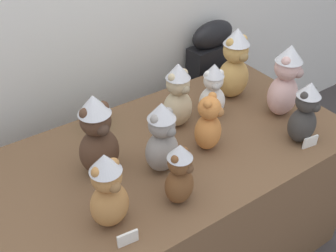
{
  "coord_description": "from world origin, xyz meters",
  "views": [
    {
      "loc": [
        -0.73,
        -0.82,
        1.78
      ],
      "look_at": [
        0.0,
        0.25,
        0.83
      ],
      "focal_mm": 43.87,
      "sensor_mm": 36.0,
      "label": 1
    }
  ],
  "objects_px": {
    "teddy_bear_snow": "(213,91)",
    "display_table": "(168,209)",
    "teddy_bear_ginger": "(209,124)",
    "teddy_bear_blush": "(285,82)",
    "instrument_case": "(209,94)",
    "teddy_bear_honey": "(234,64)",
    "party_cup_green": "(97,116)",
    "teddy_bear_chestnut": "(180,174)",
    "teddy_bear_cocoa": "(98,136)",
    "teddy_bear_caramel": "(108,191)",
    "teddy_bear_sand": "(178,96)",
    "teddy_bear_charcoal": "(305,113)",
    "teddy_bear_ash": "(162,138)"
  },
  "relations": [
    {
      "from": "instrument_case",
      "to": "teddy_bear_snow",
      "type": "distance_m",
      "value": 0.68
    },
    {
      "from": "teddy_bear_chestnut",
      "to": "teddy_bear_snow",
      "type": "bearing_deg",
      "value": 17.51
    },
    {
      "from": "teddy_bear_sand",
      "to": "teddy_bear_blush",
      "type": "bearing_deg",
      "value": -30.69
    },
    {
      "from": "instrument_case",
      "to": "teddy_bear_ginger",
      "type": "height_order",
      "value": "teddy_bear_ginger"
    },
    {
      "from": "teddy_bear_charcoal",
      "to": "teddy_bear_sand",
      "type": "bearing_deg",
      "value": 128.48
    },
    {
      "from": "teddy_bear_ginger",
      "to": "teddy_bear_ash",
      "type": "bearing_deg",
      "value": 148.43
    },
    {
      "from": "teddy_bear_caramel",
      "to": "teddy_bear_blush",
      "type": "bearing_deg",
      "value": 1.03
    },
    {
      "from": "display_table",
      "to": "teddy_bear_sand",
      "type": "distance_m",
      "value": 0.53
    },
    {
      "from": "teddy_bear_ash",
      "to": "teddy_bear_blush",
      "type": "bearing_deg",
      "value": -10.6
    },
    {
      "from": "teddy_bear_caramel",
      "to": "teddy_bear_sand",
      "type": "distance_m",
      "value": 0.6
    },
    {
      "from": "teddy_bear_snow",
      "to": "display_table",
      "type": "bearing_deg",
      "value": -139.93
    },
    {
      "from": "teddy_bear_snow",
      "to": "teddy_bear_charcoal",
      "type": "distance_m",
      "value": 0.4
    },
    {
      "from": "teddy_bear_caramel",
      "to": "teddy_bear_ginger",
      "type": "relative_size",
      "value": 1.19
    },
    {
      "from": "teddy_bear_snow",
      "to": "teddy_bear_blush",
      "type": "relative_size",
      "value": 0.77
    },
    {
      "from": "teddy_bear_ginger",
      "to": "teddy_bear_blush",
      "type": "height_order",
      "value": "teddy_bear_blush"
    },
    {
      "from": "teddy_bear_honey",
      "to": "party_cup_green",
      "type": "relative_size",
      "value": 3.19
    },
    {
      "from": "display_table",
      "to": "teddy_bear_snow",
      "type": "relative_size",
      "value": 5.99
    },
    {
      "from": "teddy_bear_snow",
      "to": "teddy_bear_caramel",
      "type": "xyz_separation_m",
      "value": [
        -0.67,
        -0.3,
        0.02
      ]
    },
    {
      "from": "teddy_bear_chestnut",
      "to": "display_table",
      "type": "bearing_deg",
      "value": 42.3
    },
    {
      "from": "instrument_case",
      "to": "teddy_bear_ash",
      "type": "distance_m",
      "value": 1.04
    },
    {
      "from": "teddy_bear_charcoal",
      "to": "teddy_bear_cocoa",
      "type": "relative_size",
      "value": 0.82
    },
    {
      "from": "teddy_bear_cocoa",
      "to": "teddy_bear_charcoal",
      "type": "bearing_deg",
      "value": -24.48
    },
    {
      "from": "teddy_bear_ash",
      "to": "teddy_bear_chestnut",
      "type": "xyz_separation_m",
      "value": [
        -0.04,
        -0.17,
        -0.02
      ]
    },
    {
      "from": "teddy_bear_cocoa",
      "to": "party_cup_green",
      "type": "relative_size",
      "value": 3.08
    },
    {
      "from": "instrument_case",
      "to": "teddy_bear_snow",
      "type": "relative_size",
      "value": 3.55
    },
    {
      "from": "teddy_bear_chestnut",
      "to": "teddy_bear_charcoal",
      "type": "bearing_deg",
      "value": -21.98
    },
    {
      "from": "teddy_bear_blush",
      "to": "party_cup_green",
      "type": "height_order",
      "value": "teddy_bear_blush"
    },
    {
      "from": "instrument_case",
      "to": "teddy_bear_ash",
      "type": "xyz_separation_m",
      "value": [
        -0.75,
        -0.61,
        0.38
      ]
    },
    {
      "from": "teddy_bear_cocoa",
      "to": "teddy_bear_sand",
      "type": "distance_m",
      "value": 0.42
    },
    {
      "from": "teddy_bear_chestnut",
      "to": "party_cup_green",
      "type": "xyz_separation_m",
      "value": [
        -0.04,
        0.56,
        -0.07
      ]
    },
    {
      "from": "teddy_bear_caramel",
      "to": "teddy_bear_chestnut",
      "type": "distance_m",
      "value": 0.25
    },
    {
      "from": "teddy_bear_snow",
      "to": "teddy_bear_chestnut",
      "type": "relative_size",
      "value": 1.05
    },
    {
      "from": "teddy_bear_cocoa",
      "to": "teddy_bear_ginger",
      "type": "height_order",
      "value": "teddy_bear_cocoa"
    },
    {
      "from": "teddy_bear_charcoal",
      "to": "teddy_bear_ash",
      "type": "distance_m",
      "value": 0.6
    },
    {
      "from": "teddy_bear_honey",
      "to": "teddy_bear_cocoa",
      "type": "relative_size",
      "value": 1.03
    },
    {
      "from": "teddy_bear_ash",
      "to": "teddy_bear_blush",
      "type": "distance_m",
      "value": 0.66
    },
    {
      "from": "teddy_bear_ginger",
      "to": "teddy_bear_blush",
      "type": "bearing_deg",
      "value": -31.82
    },
    {
      "from": "teddy_bear_charcoal",
      "to": "teddy_bear_blush",
      "type": "xyz_separation_m",
      "value": [
        0.08,
        0.19,
        0.03
      ]
    },
    {
      "from": "teddy_bear_honey",
      "to": "party_cup_green",
      "type": "distance_m",
      "value": 0.68
    },
    {
      "from": "display_table",
      "to": "teddy_bear_snow",
      "type": "height_order",
      "value": "teddy_bear_snow"
    },
    {
      "from": "teddy_bear_chestnut",
      "to": "teddy_bear_cocoa",
      "type": "bearing_deg",
      "value": 96.84
    },
    {
      "from": "teddy_bear_chestnut",
      "to": "teddy_bear_blush",
      "type": "distance_m",
      "value": 0.72
    },
    {
      "from": "display_table",
      "to": "teddy_bear_ginger",
      "type": "relative_size",
      "value": 6.36
    },
    {
      "from": "teddy_bear_ginger",
      "to": "teddy_bear_blush",
      "type": "xyz_separation_m",
      "value": [
        0.43,
        0.01,
        0.05
      ]
    },
    {
      "from": "teddy_bear_caramel",
      "to": "teddy_bear_blush",
      "type": "distance_m",
      "value": 0.95
    },
    {
      "from": "teddy_bear_ash",
      "to": "teddy_bear_charcoal",
      "type": "bearing_deg",
      "value": -28.69
    },
    {
      "from": "teddy_bear_sand",
      "to": "teddy_bear_chestnut",
      "type": "height_order",
      "value": "teddy_bear_sand"
    },
    {
      "from": "display_table",
      "to": "teddy_bear_chestnut",
      "type": "height_order",
      "value": "teddy_bear_chestnut"
    },
    {
      "from": "instrument_case",
      "to": "teddy_bear_honey",
      "type": "relative_size",
      "value": 2.65
    },
    {
      "from": "teddy_bear_honey",
      "to": "teddy_bear_charcoal",
      "type": "height_order",
      "value": "teddy_bear_honey"
    }
  ]
}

